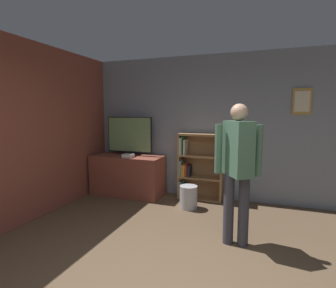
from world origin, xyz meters
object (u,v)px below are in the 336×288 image
object	(u,v)px
television	(130,136)
game_console	(128,156)
person	(238,163)
waste_bin	(189,197)
bookshelf	(197,168)

from	to	relation	value
television	game_console	world-z (taller)	television
person	waste_bin	size ratio (longest dim) A/B	4.46
waste_bin	person	bearing A→B (deg)	-48.65
television	person	distance (m)	2.65
bookshelf	waste_bin	distance (m)	0.68
bookshelf	waste_bin	xyz separation A→B (m)	(-0.00, -0.55, -0.40)
bookshelf	television	bearing A→B (deg)	-175.42
game_console	person	distance (m)	2.43
game_console	person	xyz separation A→B (m)	(2.12, -1.17, 0.22)
television	game_console	bearing A→B (deg)	-68.78
person	waste_bin	bearing A→B (deg)	-171.59
game_console	waste_bin	world-z (taller)	game_console
television	person	world-z (taller)	person
bookshelf	waste_bin	bearing A→B (deg)	-90.30
game_console	television	bearing A→B (deg)	111.22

